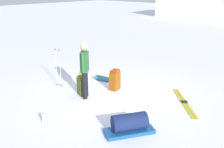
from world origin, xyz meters
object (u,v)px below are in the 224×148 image
at_px(backpack_bright, 115,80).
at_px(ski_poles_planted_near, 58,66).
at_px(sleeping_mat_rolled, 102,78).
at_px(gear_sled, 129,124).
at_px(thermos_bottle, 43,118).
at_px(backpack_large_dark, 82,86).
at_px(skier_standing, 85,68).
at_px(ski_pair_far, 81,80).
at_px(ski_pair_near, 184,102).

height_order(backpack_bright, ski_poles_planted_near, ski_poles_planted_near).
bearing_deg(sleeping_mat_rolled, gear_sled, -35.70).
xyz_separation_m(backpack_bright, thermos_bottle, (0.10, -2.85, -0.21)).
bearing_deg(backpack_bright, backpack_large_dark, -115.90).
bearing_deg(sleeping_mat_rolled, backpack_large_dark, -73.48).
relative_size(skier_standing, thermos_bottle, 6.54).
distance_m(ski_pair_far, sleeping_mat_rolled, 0.78).
bearing_deg(backpack_large_dark, gear_sled, -16.68).
bearing_deg(skier_standing, backpack_large_dark, 165.54).
height_order(skier_standing, ski_poles_planted_near, skier_standing).
xyz_separation_m(skier_standing, ski_pair_far, (-1.24, 0.92, -0.94)).
relative_size(backpack_bright, gear_sled, 0.56).
distance_m(backpack_large_dark, thermos_bottle, 1.94).
bearing_deg(backpack_bright, sleeping_mat_rolled, 160.62).
xyz_separation_m(backpack_large_dark, thermos_bottle, (0.60, -1.83, -0.17)).
height_order(backpack_bright, thermos_bottle, backpack_bright).
bearing_deg(backpack_large_dark, thermos_bottle, -71.99).
bearing_deg(sleeping_mat_rolled, ski_pair_near, 5.25).
xyz_separation_m(ski_pair_far, gear_sled, (3.51, -1.61, 0.21)).
bearing_deg(backpack_bright, ski_pair_near, 15.13).
xyz_separation_m(ski_pair_near, backpack_bright, (-2.21, -0.60, 0.32)).
height_order(ski_pair_far, backpack_large_dark, backpack_large_dark).
xyz_separation_m(ski_poles_planted_near, gear_sled, (3.60, -0.70, -0.51)).
distance_m(ski_poles_planted_near, gear_sled, 3.70).
relative_size(ski_pair_near, thermos_bottle, 6.02).
relative_size(ski_pair_far, sleeping_mat_rolled, 2.69).
distance_m(sleeping_mat_rolled, thermos_bottle, 3.32).
bearing_deg(backpack_bright, skier_standing, -103.44).
bearing_deg(ski_pair_far, backpack_large_dark, -40.47).
bearing_deg(thermos_bottle, ski_pair_far, 120.77).
bearing_deg(backpack_large_dark, skier_standing, -14.46).
bearing_deg(ski_pair_near, backpack_bright, -164.87).
bearing_deg(skier_standing, ski_pair_far, 143.50).
bearing_deg(sleeping_mat_rolled, ski_poles_planted_near, -116.95).
bearing_deg(sleeping_mat_rolled, thermos_bottle, -72.61).
distance_m(backpack_bright, ski_poles_planted_near, 1.96).
xyz_separation_m(backpack_bright, sleeping_mat_rolled, (-0.89, 0.31, -0.25)).
height_order(skier_standing, sleeping_mat_rolled, skier_standing).
xyz_separation_m(skier_standing, backpack_large_dark, (-0.24, 0.06, -0.65)).
distance_m(gear_sled, sleeping_mat_rolled, 3.57).
distance_m(backpack_large_dark, ski_poles_planted_near, 1.18).
xyz_separation_m(ski_pair_far, sleeping_mat_rolled, (0.61, 0.47, 0.08)).
relative_size(ski_poles_planted_near, sleeping_mat_rolled, 2.41).
bearing_deg(skier_standing, gear_sled, -16.91).
relative_size(ski_pair_near, sleeping_mat_rolled, 2.85).
distance_m(backpack_large_dark, sleeping_mat_rolled, 1.41).
bearing_deg(skier_standing, thermos_bottle, -78.54).
bearing_deg(ski_pair_far, sleeping_mat_rolled, 37.66).
relative_size(gear_sled, thermos_bottle, 4.70).
bearing_deg(backpack_bright, ski_pair_far, -173.94).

